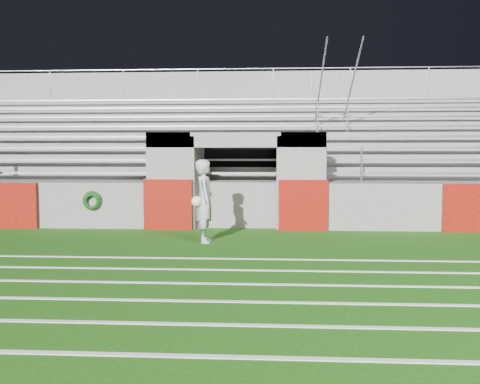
{
  "coord_description": "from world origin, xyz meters",
  "views": [
    {
      "loc": [
        1.0,
        -11.14,
        2.01
      ],
      "look_at": [
        0.2,
        1.8,
        1.1
      ],
      "focal_mm": 40.0,
      "sensor_mm": 36.0,
      "label": 1
    }
  ],
  "objects": [
    {
      "name": "hose_coil",
      "position": [
        -3.88,
        2.93,
        0.76
      ],
      "size": [
        0.52,
        0.14,
        0.52
      ],
      "color": "#0D3F0C",
      "rests_on": "ground"
    },
    {
      "name": "field_markings",
      "position": [
        0.0,
        -5.0,
        0.01
      ],
      "size": [
        28.0,
        8.09,
        0.01
      ],
      "color": "white",
      "rests_on": "ground"
    },
    {
      "name": "ground",
      "position": [
        0.0,
        0.0,
        0.0
      ],
      "size": [
        90.0,
        90.0,
        0.0
      ],
      "primitive_type": "plane",
      "color": "#184C0C",
      "rests_on": "ground"
    },
    {
      "name": "stadium_structure",
      "position": [
        0.0,
        7.97,
        1.49
      ],
      "size": [
        26.0,
        8.48,
        5.42
      ],
      "color": "slate",
      "rests_on": "ground"
    },
    {
      "name": "goalkeeper_with_ball",
      "position": [
        -0.55,
        0.95,
        0.95
      ],
      "size": [
        0.57,
        0.75,
        1.9
      ],
      "color": "#ACAFB6",
      "rests_on": "ground"
    }
  ]
}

